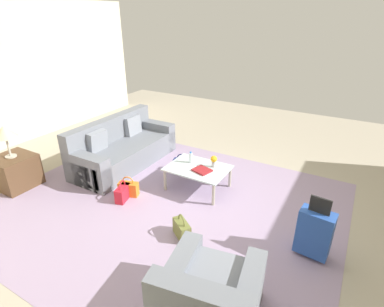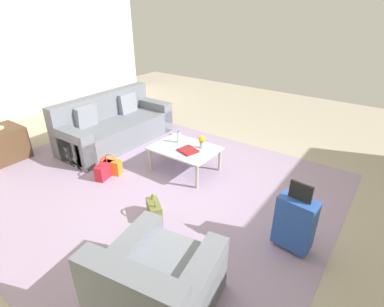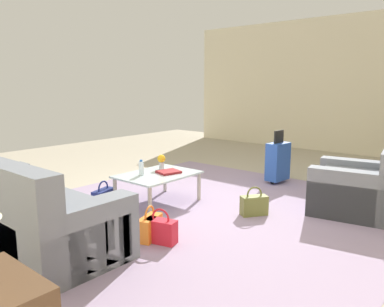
{
  "view_description": "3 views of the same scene",
  "coord_description": "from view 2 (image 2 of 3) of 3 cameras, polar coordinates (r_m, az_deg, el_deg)",
  "views": [
    {
      "loc": [
        -1.75,
        3.44,
        2.75
      ],
      "look_at": [
        0.31,
        -0.14,
        0.83
      ],
      "focal_mm": 28.0,
      "sensor_mm": 36.0,
      "label": 1
    },
    {
      "loc": [
        -2.17,
        2.9,
        2.47
      ],
      "look_at": [
        -0.04,
        -0.08,
        0.61
      ],
      "focal_mm": 28.0,
      "sensor_mm": 36.0,
      "label": 2
    },
    {
      "loc": [
        3.77,
        2.93,
        1.55
      ],
      "look_at": [
        0.71,
        0.35,
        0.82
      ],
      "focal_mm": 35.0,
      "sensor_mm": 36.0,
      "label": 3
    }
  ],
  "objects": [
    {
      "name": "handbag_olive",
      "position": [
        3.86,
        -7.21,
        -10.66
      ],
      "size": [
        0.34,
        0.3,
        0.36
      ],
      "color": "olive",
      "rests_on": "ground"
    },
    {
      "name": "suitcase_blue",
      "position": [
        3.47,
        19.0,
        -12.26
      ],
      "size": [
        0.42,
        0.26,
        0.85
      ],
      "color": "#2851AD",
      "rests_on": "ground"
    },
    {
      "name": "ground_plane",
      "position": [
        4.38,
        -1.05,
        -7.34
      ],
      "size": [
        12.0,
        12.0,
        0.0
      ],
      "primitive_type": "plane",
      "color": "#A89E89"
    },
    {
      "name": "area_rug",
      "position": [
        4.59,
        -8.62,
        -5.9
      ],
      "size": [
        5.2,
        4.4,
        0.01
      ],
      "primitive_type": "cube",
      "color": "#9984A3",
      "rests_on": "ground"
    },
    {
      "name": "coffee_table",
      "position": [
        4.75,
        -1.37,
        0.62
      ],
      "size": [
        1.02,
        0.75,
        0.41
      ],
      "color": "silver",
      "rests_on": "ground"
    },
    {
      "name": "water_bottle",
      "position": [
        4.88,
        -2.57,
        3.14
      ],
      "size": [
        0.06,
        0.06,
        0.2
      ],
      "color": "silver",
      "rests_on": "coffee_table"
    },
    {
      "name": "side_table",
      "position": [
        6.1,
        -32.34,
        1.56
      ],
      "size": [
        0.63,
        0.63,
        0.56
      ],
      "primitive_type": "cube",
      "color": "#513823",
      "rests_on": "ground"
    },
    {
      "name": "coffee_table_book",
      "position": [
        4.61,
        -0.78,
        0.56
      ],
      "size": [
        0.33,
        0.3,
        0.03
      ],
      "primitive_type": "cube",
      "rotation": [
        0.0,
        0.0,
        -0.27
      ],
      "color": "maroon",
      "rests_on": "coffee_table"
    },
    {
      "name": "armchair",
      "position": [
        2.8,
        -6.96,
        -24.38
      ],
      "size": [
        1.04,
        1.09,
        0.83
      ],
      "color": "slate",
      "rests_on": "ground"
    },
    {
      "name": "handbag_red",
      "position": [
        4.85,
        -16.37,
        -3.1
      ],
      "size": [
        0.22,
        0.35,
        0.36
      ],
      "color": "red",
      "rests_on": "ground"
    },
    {
      "name": "flower_vase",
      "position": [
        4.68,
        1.87,
        2.45
      ],
      "size": [
        0.11,
        0.11,
        0.21
      ],
      "color": "#B2B7BC",
      "rests_on": "coffee_table"
    },
    {
      "name": "handbag_navy",
      "position": [
        5.47,
        -3.62,
        1.56
      ],
      "size": [
        0.35,
        0.22,
        0.36
      ],
      "color": "navy",
      "rests_on": "ground"
    },
    {
      "name": "handbag_orange",
      "position": [
        4.93,
        -15.13,
        -2.38
      ],
      "size": [
        0.35,
        0.23,
        0.36
      ],
      "color": "orange",
      "rests_on": "ground"
    },
    {
      "name": "couch",
      "position": [
        6.0,
        -14.71,
        4.95
      ],
      "size": [
        0.93,
        2.21,
        0.92
      ],
      "color": "slate",
      "rests_on": "ground"
    }
  ]
}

